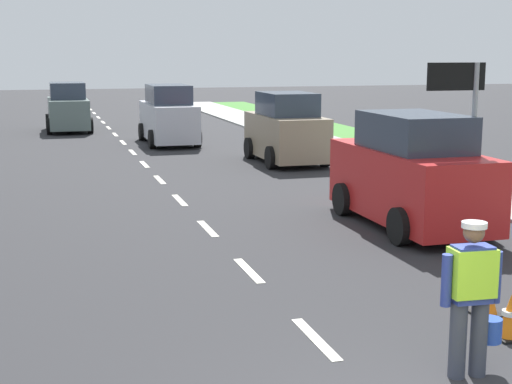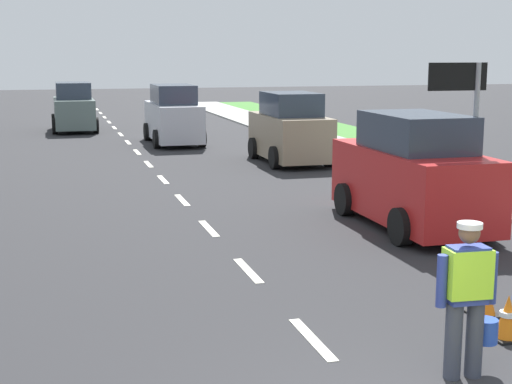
{
  "view_description": "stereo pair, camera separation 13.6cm",
  "coord_description": "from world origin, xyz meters",
  "px_view_note": "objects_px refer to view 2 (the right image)",
  "views": [
    {
      "loc": [
        -3.05,
        -5.34,
        3.36
      ],
      "look_at": [
        0.35,
        6.51,
        1.1
      ],
      "focal_mm": 53.12,
      "sensor_mm": 36.0,
      "label": 1
    },
    {
      "loc": [
        -2.92,
        -5.37,
        3.36
      ],
      "look_at": [
        0.35,
        6.51,
        1.1
      ],
      "focal_mm": 53.12,
      "sensor_mm": 36.0,
      "label": 2
    }
  ],
  "objects_px": {
    "road_worker": "(468,292)",
    "car_oncoming_third": "(74,109)",
    "traffic_cone_far": "(485,295)",
    "car_parked_far": "(290,130)",
    "lane_direction_sign": "(464,107)",
    "car_parked_curbside": "(412,175)",
    "car_outgoing_far": "(173,116)",
    "traffic_cone_near": "(508,317)"
  },
  "relations": [
    {
      "from": "traffic_cone_far",
      "to": "car_parked_far",
      "type": "bearing_deg",
      "value": 82.37
    },
    {
      "from": "lane_direction_sign",
      "to": "car_oncoming_third",
      "type": "distance_m",
      "value": 22.75
    },
    {
      "from": "road_worker",
      "to": "car_parked_curbside",
      "type": "xyz_separation_m",
      "value": [
        2.68,
        6.56,
        0.11
      ]
    },
    {
      "from": "road_worker",
      "to": "car_parked_far",
      "type": "distance_m",
      "value": 15.94
    },
    {
      "from": "road_worker",
      "to": "traffic_cone_far",
      "type": "xyz_separation_m",
      "value": [
        1.24,
        1.61,
        -0.65
      ]
    },
    {
      "from": "road_worker",
      "to": "car_parked_far",
      "type": "bearing_deg",
      "value": 78.72
    },
    {
      "from": "traffic_cone_far",
      "to": "car_outgoing_far",
      "type": "bearing_deg",
      "value": 92.29
    },
    {
      "from": "traffic_cone_near",
      "to": "car_parked_far",
      "type": "distance_m",
      "value": 14.98
    },
    {
      "from": "lane_direction_sign",
      "to": "traffic_cone_near",
      "type": "distance_m",
      "value": 5.67
    },
    {
      "from": "traffic_cone_far",
      "to": "car_parked_curbside",
      "type": "xyz_separation_m",
      "value": [
        1.44,
        4.94,
        0.75
      ]
    },
    {
      "from": "car_parked_curbside",
      "to": "car_parked_far",
      "type": "xyz_separation_m",
      "value": [
        0.43,
        9.08,
        -0.03
      ]
    },
    {
      "from": "traffic_cone_near",
      "to": "car_oncoming_third",
      "type": "bearing_deg",
      "value": 98.63
    },
    {
      "from": "lane_direction_sign",
      "to": "car_parked_far",
      "type": "bearing_deg",
      "value": 90.41
    },
    {
      "from": "car_outgoing_far",
      "to": "car_oncoming_third",
      "type": "distance_m",
      "value": 6.8
    },
    {
      "from": "car_parked_far",
      "to": "traffic_cone_far",
      "type": "bearing_deg",
      "value": -97.63
    },
    {
      "from": "road_worker",
      "to": "traffic_cone_near",
      "type": "relative_size",
      "value": 3.05
    },
    {
      "from": "car_parked_curbside",
      "to": "car_outgoing_far",
      "type": "xyz_separation_m",
      "value": [
        -2.24,
        15.04,
        -0.01
      ]
    },
    {
      "from": "traffic_cone_near",
      "to": "traffic_cone_far",
      "type": "bearing_deg",
      "value": 76.88
    },
    {
      "from": "traffic_cone_near",
      "to": "lane_direction_sign",
      "type": "bearing_deg",
      "value": 66.0
    },
    {
      "from": "lane_direction_sign",
      "to": "traffic_cone_far",
      "type": "bearing_deg",
      "value": -115.99
    },
    {
      "from": "car_oncoming_third",
      "to": "traffic_cone_near",
      "type": "bearing_deg",
      "value": -81.37
    },
    {
      "from": "road_worker",
      "to": "traffic_cone_far",
      "type": "height_order",
      "value": "road_worker"
    },
    {
      "from": "road_worker",
      "to": "car_oncoming_third",
      "type": "relative_size",
      "value": 0.43
    },
    {
      "from": "traffic_cone_near",
      "to": "traffic_cone_far",
      "type": "distance_m",
      "value": 0.82
    },
    {
      "from": "car_parked_far",
      "to": "car_oncoming_third",
      "type": "xyz_separation_m",
      "value": [
        -6.11,
        11.83,
        -0.03
      ]
    },
    {
      "from": "road_worker",
      "to": "car_oncoming_third",
      "type": "height_order",
      "value": "car_oncoming_third"
    },
    {
      "from": "lane_direction_sign",
      "to": "car_outgoing_far",
      "type": "relative_size",
      "value": 0.74
    },
    {
      "from": "traffic_cone_near",
      "to": "car_outgoing_far",
      "type": "bearing_deg",
      "value": 91.69
    },
    {
      "from": "lane_direction_sign",
      "to": "traffic_cone_far",
      "type": "distance_m",
      "value": 4.93
    },
    {
      "from": "car_parked_curbside",
      "to": "car_outgoing_far",
      "type": "distance_m",
      "value": 15.21
    },
    {
      "from": "road_worker",
      "to": "car_outgoing_far",
      "type": "relative_size",
      "value": 0.39
    },
    {
      "from": "road_worker",
      "to": "car_oncoming_third",
      "type": "bearing_deg",
      "value": 96.22
    },
    {
      "from": "car_parked_curbside",
      "to": "car_outgoing_far",
      "type": "relative_size",
      "value": 0.99
    },
    {
      "from": "car_parked_curbside",
      "to": "traffic_cone_far",
      "type": "bearing_deg",
      "value": -106.29
    },
    {
      "from": "car_outgoing_far",
      "to": "car_oncoming_third",
      "type": "height_order",
      "value": "car_outgoing_far"
    },
    {
      "from": "lane_direction_sign",
      "to": "car_parked_far",
      "type": "xyz_separation_m",
      "value": [
        -0.07,
        10.02,
        -1.4
      ]
    },
    {
      "from": "car_outgoing_far",
      "to": "car_parked_far",
      "type": "bearing_deg",
      "value": -65.81
    },
    {
      "from": "road_worker",
      "to": "car_parked_far",
      "type": "height_order",
      "value": "car_parked_far"
    },
    {
      "from": "lane_direction_sign",
      "to": "car_outgoing_far",
      "type": "distance_m",
      "value": 16.27
    },
    {
      "from": "lane_direction_sign",
      "to": "traffic_cone_far",
      "type": "height_order",
      "value": "lane_direction_sign"
    },
    {
      "from": "road_worker",
      "to": "car_parked_curbside",
      "type": "relative_size",
      "value": 0.39
    },
    {
      "from": "traffic_cone_near",
      "to": "car_outgoing_far",
      "type": "height_order",
      "value": "car_outgoing_far"
    }
  ]
}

